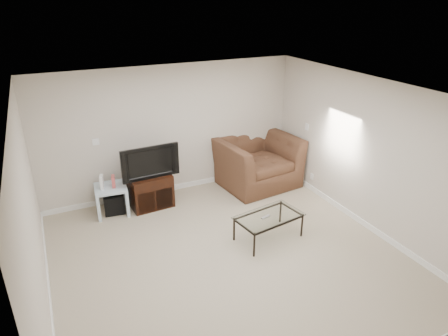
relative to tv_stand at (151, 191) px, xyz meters
name	(u,v)px	position (x,y,z in m)	size (l,w,h in m)	color
floor	(228,257)	(0.60, -2.05, -0.31)	(5.00, 5.00, 0.00)	tan
ceiling	(229,93)	(0.60, -2.05, 2.19)	(5.00, 5.00, 0.00)	white
wall_back	(171,131)	(0.60, 0.45, 0.94)	(5.00, 0.02, 2.50)	silver
wall_left	(31,223)	(-1.90, -2.05, 0.94)	(0.02, 5.00, 2.50)	silver
wall_right	(366,154)	(3.10, -2.05, 0.94)	(0.02, 5.00, 2.50)	silver
plate_back	(96,142)	(-0.80, 0.44, 0.94)	(0.12, 0.02, 0.12)	white
plate_right_switch	(307,127)	(3.09, -0.45, 0.94)	(0.02, 0.09, 0.13)	white
plate_right_outlet	(312,177)	(3.09, -0.75, -0.01)	(0.02, 0.08, 0.12)	white
tv_stand	(151,191)	(0.00, 0.00, 0.00)	(0.74, 0.52, 0.62)	black
dvd_player	(151,181)	(0.00, -0.04, 0.21)	(0.37, 0.26, 0.05)	black
television	(149,161)	(0.00, -0.03, 0.61)	(0.97, 0.19, 0.60)	black
side_table	(112,200)	(-0.70, 0.04, -0.05)	(0.55, 0.55, 0.52)	silver
subwoofer	(114,203)	(-0.67, 0.06, -0.12)	(0.36, 0.36, 0.36)	black
game_console	(102,182)	(-0.84, 0.03, 0.33)	(0.05, 0.17, 0.24)	white
game_case	(113,181)	(-0.64, 0.01, 0.32)	(0.05, 0.15, 0.21)	#CC4C4C
recliner	(257,153)	(2.24, 0.00, 0.36)	(1.53, 0.99, 1.34)	#4A3821
coffee_table	(268,227)	(1.41, -1.87, -0.10)	(1.05, 0.60, 0.41)	black
remote	(266,217)	(1.34, -1.88, 0.11)	(0.17, 0.05, 0.02)	#B2B2B7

